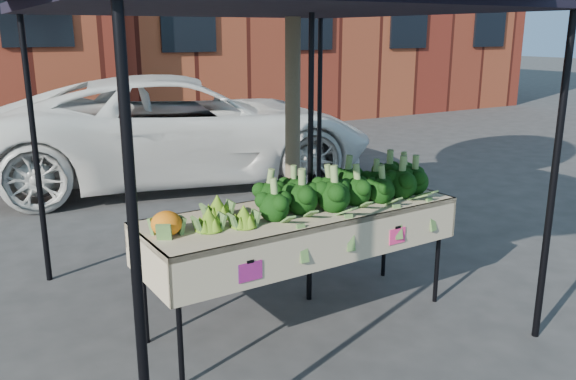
# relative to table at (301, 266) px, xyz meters

# --- Properties ---
(ground) EXTENTS (90.00, 90.00, 0.00)m
(ground) POSITION_rel_table_xyz_m (-0.03, -0.06, -0.45)
(ground) COLOR #2C2C2F
(table) EXTENTS (2.43, 0.89, 0.90)m
(table) POSITION_rel_table_xyz_m (0.00, 0.00, 0.00)
(table) COLOR #C4AE8F
(table) RESTS_ON ground
(canopy) EXTENTS (3.16, 3.16, 2.74)m
(canopy) POSITION_rel_table_xyz_m (-0.09, 0.37, 0.92)
(canopy) COLOR black
(canopy) RESTS_ON ground
(broccoli_heap) EXTENTS (1.63, 0.60, 0.29)m
(broccoli_heap) POSITION_rel_table_xyz_m (0.39, 0.03, 0.60)
(broccoli_heap) COLOR black
(broccoli_heap) RESTS_ON table
(romanesco_cluster) EXTENTS (0.45, 0.49, 0.22)m
(romanesco_cluster) POSITION_rel_table_xyz_m (-0.66, -0.01, 0.56)
(romanesco_cluster) COLOR #73A424
(romanesco_cluster) RESTS_ON table
(cauliflower_pair) EXTENTS (0.22, 0.22, 0.20)m
(cauliflower_pair) POSITION_rel_table_xyz_m (-1.05, -0.05, 0.55)
(cauliflower_pair) COLOR orange
(cauliflower_pair) RESTS_ON table
(street_tree) EXTENTS (2.19, 2.19, 4.32)m
(street_tree) POSITION_rel_table_xyz_m (0.78, 1.42, 1.71)
(street_tree) COLOR #1E4C14
(street_tree) RESTS_ON ground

